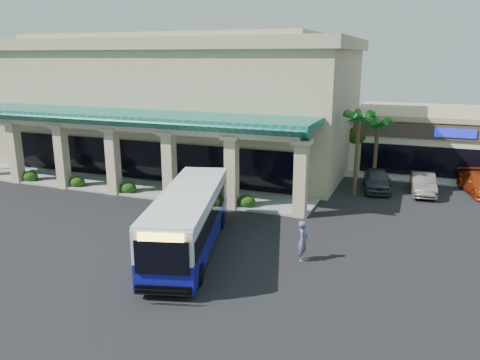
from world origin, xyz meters
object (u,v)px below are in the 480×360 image
at_px(transit_bus, 189,221).
at_px(car_white, 423,184).
at_px(pedestrian, 303,241).
at_px(car_silver, 377,180).
at_px(car_red, 480,184).

distance_m(transit_bus, car_white, 18.57).
bearing_deg(car_white, transit_bus, -131.49).
bearing_deg(car_white, pedestrian, -115.86).
distance_m(pedestrian, car_silver, 14.15).
bearing_deg(pedestrian, car_silver, -11.10).
relative_size(car_white, car_red, 0.90).
relative_size(transit_bus, car_red, 2.22).
relative_size(car_silver, car_red, 0.92).
xyz_separation_m(transit_bus, car_red, (14.73, 16.50, -0.82)).
xyz_separation_m(car_silver, car_white, (3.15, 0.20, -0.05)).
distance_m(car_silver, car_red, 7.17).
distance_m(pedestrian, car_white, 15.14).
relative_size(pedestrian, car_silver, 0.43).
bearing_deg(car_silver, car_red, 5.14).
bearing_deg(pedestrian, transit_bus, 95.78).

